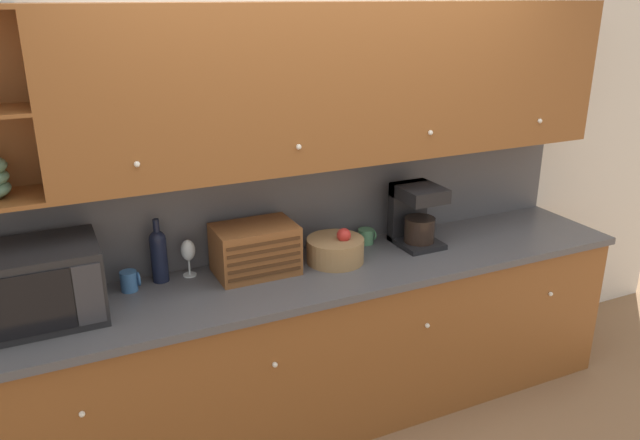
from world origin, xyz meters
name	(u,v)px	position (x,y,z in m)	size (l,w,h in m)	color
ground_plane	(305,384)	(0.00, 0.00, 0.00)	(24.00, 24.00, 0.00)	#896647
wall_back	(301,179)	(0.00, 0.03, 1.30)	(5.81, 0.06, 2.60)	silver
counter_unit	(327,343)	(0.00, -0.31, 0.45)	(3.43, 0.65, 0.91)	brown
backsplash_panel	(304,204)	(0.00, -0.01, 1.17)	(3.41, 0.01, 0.52)	#4C4C51
upper_cabinets	(345,85)	(0.16, -0.16, 1.82)	(3.41, 0.34, 0.79)	brown
microwave	(39,284)	(-1.36, -0.26, 1.08)	(0.51, 0.41, 0.34)	black
mug_blue_second	(130,281)	(-0.97, -0.14, 0.96)	(0.09, 0.08, 0.10)	#38669E
wine_bottle	(159,253)	(-0.82, -0.09, 1.05)	(0.08, 0.08, 0.33)	black
wine_glass	(188,252)	(-0.67, -0.09, 1.04)	(0.07, 0.07, 0.19)	silver
bread_box	(255,249)	(-0.36, -0.20, 1.03)	(0.41, 0.28, 0.25)	brown
fruit_basket	(336,250)	(0.08, -0.25, 0.97)	(0.31, 0.31, 0.19)	#937047
mug	(366,236)	(0.35, -0.10, 0.95)	(0.10, 0.09, 0.09)	#4C845B
coffee_maker	(415,214)	(0.60, -0.21, 1.08)	(0.23, 0.28, 0.35)	black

